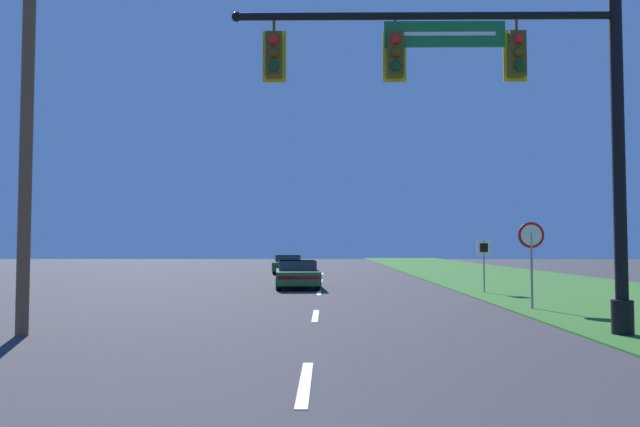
{
  "coord_description": "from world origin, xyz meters",
  "views": [
    {
      "loc": [
        0.29,
        -2.58,
        1.88
      ],
      "look_at": [
        0.0,
        25.23,
        3.28
      ],
      "focal_mm": 35.0,
      "sensor_mm": 36.0,
      "label": 1
    }
  ],
  "objects_px": {
    "far_car": "(289,264)",
    "utility_pole_near": "(27,96)",
    "signal_mast": "(510,110)",
    "stop_sign": "(531,245)",
    "car_ahead": "(297,274)",
    "route_sign_post": "(484,254)"
  },
  "relations": [
    {
      "from": "signal_mast",
      "to": "stop_sign",
      "type": "xyz_separation_m",
      "value": [
        2.1,
        5.23,
        -2.85
      ]
    },
    {
      "from": "far_car",
      "to": "car_ahead",
      "type": "bearing_deg",
      "value": -84.96
    },
    {
      "from": "stop_sign",
      "to": "utility_pole_near",
      "type": "height_order",
      "value": "utility_pole_near"
    },
    {
      "from": "far_car",
      "to": "route_sign_post",
      "type": "xyz_separation_m",
      "value": [
        8.62,
        -16.75,
        0.92
      ]
    },
    {
      "from": "car_ahead",
      "to": "far_car",
      "type": "height_order",
      "value": "same"
    },
    {
      "from": "signal_mast",
      "to": "utility_pole_near",
      "type": "height_order",
      "value": "utility_pole_near"
    },
    {
      "from": "stop_sign",
      "to": "signal_mast",
      "type": "bearing_deg",
      "value": -111.87
    },
    {
      "from": "car_ahead",
      "to": "route_sign_post",
      "type": "relative_size",
      "value": 2.21
    },
    {
      "from": "car_ahead",
      "to": "signal_mast",
      "type": "bearing_deg",
      "value": -70.11
    },
    {
      "from": "car_ahead",
      "to": "route_sign_post",
      "type": "bearing_deg",
      "value": -21.56
    },
    {
      "from": "stop_sign",
      "to": "route_sign_post",
      "type": "bearing_deg",
      "value": 88.58
    },
    {
      "from": "stop_sign",
      "to": "route_sign_post",
      "type": "height_order",
      "value": "stop_sign"
    },
    {
      "from": "car_ahead",
      "to": "utility_pole_near",
      "type": "distance_m",
      "value": 15.8
    },
    {
      "from": "utility_pole_near",
      "to": "signal_mast",
      "type": "bearing_deg",
      "value": 0.52
    },
    {
      "from": "signal_mast",
      "to": "stop_sign",
      "type": "height_order",
      "value": "signal_mast"
    },
    {
      "from": "far_car",
      "to": "stop_sign",
      "type": "relative_size",
      "value": 1.75
    },
    {
      "from": "car_ahead",
      "to": "utility_pole_near",
      "type": "height_order",
      "value": "utility_pole_near"
    },
    {
      "from": "far_car",
      "to": "utility_pole_near",
      "type": "relative_size",
      "value": 0.45
    },
    {
      "from": "signal_mast",
      "to": "route_sign_post",
      "type": "bearing_deg",
      "value": 78.75
    },
    {
      "from": "far_car",
      "to": "utility_pole_near",
      "type": "distance_m",
      "value": 28.75
    },
    {
      "from": "signal_mast",
      "to": "utility_pole_near",
      "type": "xyz_separation_m",
      "value": [
        -10.17,
        -0.09,
        0.3
      ]
    },
    {
      "from": "far_car",
      "to": "route_sign_post",
      "type": "distance_m",
      "value": 18.86
    }
  ]
}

